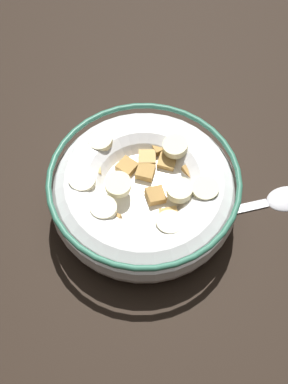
% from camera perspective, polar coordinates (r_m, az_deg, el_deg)
% --- Properties ---
extents(ground_plane, '(1.11, 1.11, 0.02)m').
position_cam_1_polar(ground_plane, '(0.54, -0.00, -2.15)').
color(ground_plane, black).
extents(cereal_bowl, '(0.20, 0.20, 0.06)m').
position_cam_1_polar(cereal_bowl, '(0.50, 0.00, 0.10)').
color(cereal_bowl, white).
rests_on(cereal_bowl, ground_plane).
extents(spoon, '(0.15, 0.03, 0.01)m').
position_cam_1_polar(spoon, '(0.55, 14.93, -0.99)').
color(spoon, silver).
rests_on(spoon, ground_plane).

